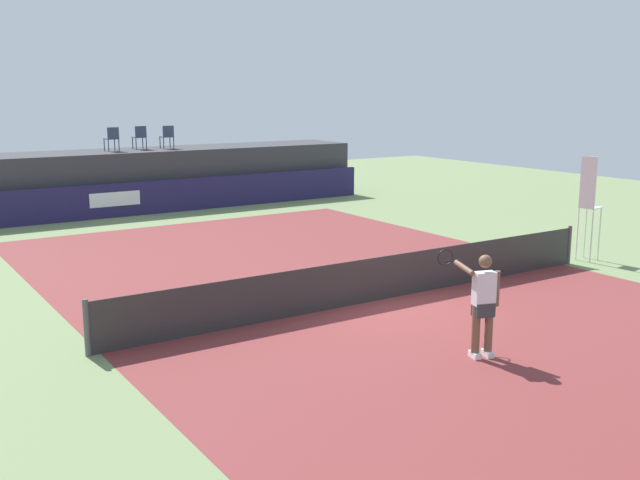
# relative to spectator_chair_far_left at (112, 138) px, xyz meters

# --- Properties ---
(ground_plane) EXTENTS (48.00, 48.00, 0.00)m
(ground_plane) POSITION_rel_spectator_chair_far_left_xyz_m (0.84, -12.09, -2.69)
(ground_plane) COLOR #6B7F51
(court_inner) EXTENTS (12.00, 22.00, 0.00)m
(court_inner) POSITION_rel_spectator_chair_far_left_xyz_m (0.84, -15.09, -2.69)
(court_inner) COLOR maroon
(court_inner) RESTS_ON ground
(sponsor_wall) EXTENTS (18.00, 0.22, 1.20)m
(sponsor_wall) POSITION_rel_spectator_chair_far_left_xyz_m (0.83, -1.59, -2.09)
(sponsor_wall) COLOR #231E4C
(sponsor_wall) RESTS_ON ground
(spectator_platform) EXTENTS (18.00, 2.80, 2.20)m
(spectator_platform) POSITION_rel_spectator_chair_far_left_xyz_m (0.84, 0.21, -1.59)
(spectator_platform) COLOR #38383D
(spectator_platform) RESTS_ON ground
(spectator_chair_far_left) EXTENTS (0.47, 0.47, 0.89)m
(spectator_chair_far_left) POSITION_rel_spectator_chair_far_left_xyz_m (0.00, 0.00, 0.00)
(spectator_chair_far_left) COLOR #2D3D56
(spectator_chair_far_left) RESTS_ON spectator_platform
(spectator_chair_left) EXTENTS (0.44, 0.44, 0.89)m
(spectator_chair_left) POSITION_rel_spectator_chair_far_left_xyz_m (1.19, 0.35, 0.00)
(spectator_chair_left) COLOR #2D3D56
(spectator_chair_left) RESTS_ON spectator_platform
(spectator_chair_center) EXTENTS (0.45, 0.45, 0.89)m
(spectator_chair_center) POSITION_rel_spectator_chair_far_left_xyz_m (2.18, 0.05, 0.00)
(spectator_chair_center) COLOR #2D3D56
(spectator_chair_center) RESTS_ON spectator_platform
(umpire_chair) EXTENTS (0.50, 0.50, 2.76)m
(umpire_chair) POSITION_rel_spectator_chair_far_left_xyz_m (7.69, -15.10, -1.11)
(umpire_chair) COLOR white
(umpire_chair) RESTS_ON ground
(tennis_net) EXTENTS (12.40, 0.02, 0.95)m
(tennis_net) POSITION_rel_spectator_chair_far_left_xyz_m (0.84, -15.09, -2.22)
(tennis_net) COLOR #2D2D2D
(tennis_net) RESTS_ON ground
(net_post_near) EXTENTS (0.10, 0.10, 1.00)m
(net_post_near) POSITION_rel_spectator_chair_far_left_xyz_m (-5.36, -15.09, -2.19)
(net_post_near) COLOR #4C4C51
(net_post_near) RESTS_ON ground
(net_post_far) EXTENTS (0.10, 0.10, 1.00)m
(net_post_far) POSITION_rel_spectator_chair_far_left_xyz_m (7.04, -15.09, -2.19)
(net_post_far) COLOR #4C4C51
(net_post_far) RESTS_ON ground
(tennis_player) EXTENTS (0.56, 1.24, 1.77)m
(tennis_player) POSITION_rel_spectator_chair_far_left_xyz_m (0.19, -18.74, -1.73)
(tennis_player) COLOR white
(tennis_player) RESTS_ON court_inner
(tennis_ball) EXTENTS (0.07, 0.07, 0.07)m
(tennis_ball) POSITION_rel_spectator_chair_far_left_xyz_m (2.71, -13.66, -2.66)
(tennis_ball) COLOR #D8EA33
(tennis_ball) RESTS_ON court_inner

